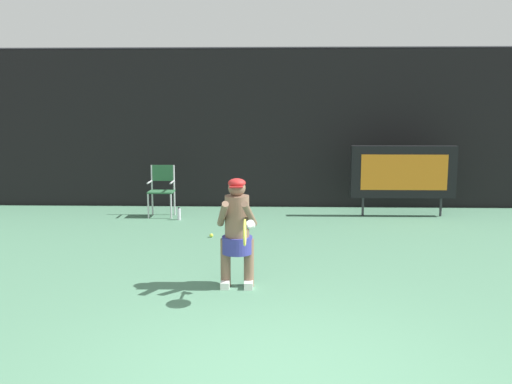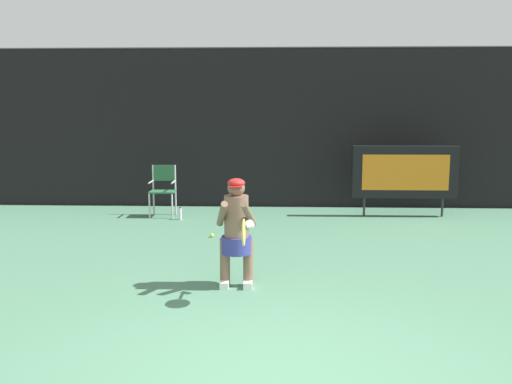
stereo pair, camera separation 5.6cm
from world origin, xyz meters
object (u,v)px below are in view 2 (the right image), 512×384
water_bottle (180,214)px  tennis_ball_loose (212,235)px  umpire_chair (163,187)px  scoreboard (405,172)px  tennis_racket (244,232)px  tennis_player (236,230)px

water_bottle → tennis_ball_loose: 1.75m
water_bottle → tennis_ball_loose: bearing=-61.2°
umpire_chair → water_bottle: umpire_chair is taller
water_bottle → tennis_ball_loose: (0.84, -1.53, -0.09)m
scoreboard → tennis_racket: scoreboard is taller
tennis_ball_loose → umpire_chair: bearing=123.2°
umpire_chair → tennis_ball_loose: bearing=-56.8°
tennis_ball_loose → scoreboard: bearing=28.5°
water_bottle → tennis_racket: (1.62, -4.88, 0.74)m
water_bottle → tennis_player: bearing=-70.8°
scoreboard → umpire_chair: bearing=-178.3°
scoreboard → tennis_racket: size_ratio=3.65×
scoreboard → umpire_chair: scoreboard is taller
tennis_player → tennis_racket: bearing=-78.1°
umpire_chair → tennis_ball_loose: size_ratio=15.88×
tennis_player → scoreboard: bearing=56.4°
scoreboard → tennis_ball_loose: bearing=-151.5°
tennis_player → water_bottle: bearing=109.2°
scoreboard → water_bottle: 4.79m
umpire_chair → tennis_player: size_ratio=0.77×
water_bottle → tennis_racket: 5.19m
scoreboard → water_bottle: scoreboard is taller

